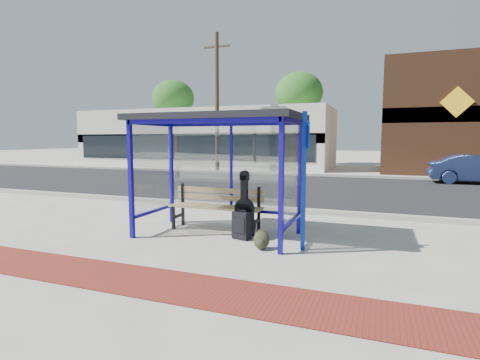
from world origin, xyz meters
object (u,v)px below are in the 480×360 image
at_px(bench, 217,205).
at_px(guitar_bag, 244,214).
at_px(parked_car, 477,169).
at_px(backpack, 261,240).
at_px(suitcase, 242,225).

height_order(bench, guitar_bag, guitar_bag).
bearing_deg(parked_car, bench, 147.22).
xyz_separation_m(guitar_bag, backpack, (0.57, -0.69, -0.29)).
bearing_deg(guitar_bag, backpack, -45.57).
xyz_separation_m(suitcase, backpack, (0.57, -0.52, -0.11)).
bearing_deg(suitcase, parked_car, 76.93).
height_order(bench, suitcase, bench).
bearing_deg(bench, backpack, -40.22).
relative_size(bench, suitcase, 3.46).
xyz_separation_m(suitcase, parked_car, (6.42, 12.14, 0.36)).
relative_size(guitar_bag, suitcase, 2.13).
bearing_deg(parked_car, backpack, 154.23).
bearing_deg(bench, suitcase, -36.89).
height_order(suitcase, parked_car, parked_car).
height_order(backpack, parked_car, parked_car).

